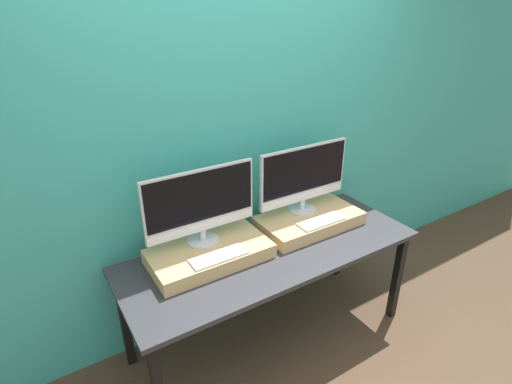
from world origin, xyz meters
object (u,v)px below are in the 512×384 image
Objects in this scene: keyboard_left at (219,256)px; keyboard_right at (321,221)px; monitor_left at (201,204)px; monitor_right at (304,176)px.

keyboard_right is at bearing 0.00° from keyboard_left.
monitor_left is 1.00× the size of monitor_right.
keyboard_right is (0.00, -0.20, -0.24)m from monitor_right.
monitor_right is at bearing 90.00° from keyboard_right.
monitor_right is (0.75, 0.00, 0.00)m from monitor_left.
monitor_left and monitor_right have the same top height.
keyboard_right is (0.75, -0.20, -0.24)m from monitor_left.
monitor_left reaches higher than keyboard_left.
monitor_left is 2.07× the size of keyboard_right.
keyboard_left is 1.00× the size of keyboard_right.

